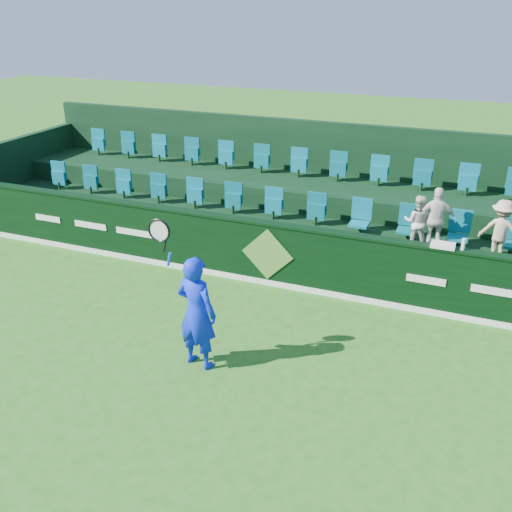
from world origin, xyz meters
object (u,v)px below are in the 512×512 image
at_px(spectator_middle, 436,219).
at_px(drinks_bottle, 463,244).
at_px(spectator_left, 417,222).
at_px(towel, 443,245).
at_px(tennis_player, 196,312).
at_px(spectator_right, 501,230).

distance_m(spectator_middle, drinks_bottle, 1.26).
relative_size(spectator_left, towel, 2.61).
height_order(spectator_left, towel, spectator_left).
relative_size(tennis_player, spectator_right, 2.11).
bearing_deg(spectator_left, spectator_middle, 178.47).
relative_size(tennis_player, drinks_bottle, 11.99).
xyz_separation_m(spectator_left, spectator_right, (1.54, 0.00, 0.05)).
xyz_separation_m(tennis_player, spectator_left, (2.75, 4.23, 0.39)).
xyz_separation_m(spectator_right, towel, (-0.95, -1.12, -0.01)).
height_order(spectator_left, spectator_right, spectator_right).
bearing_deg(spectator_middle, spectator_right, 169.58).
bearing_deg(towel, drinks_bottle, 0.00).
height_order(spectator_right, drinks_bottle, spectator_right).
relative_size(towel, drinks_bottle, 2.01).
bearing_deg(towel, tennis_player, -137.08).
bearing_deg(tennis_player, drinks_bottle, 40.19).
xyz_separation_m(spectator_middle, towel, (0.24, -1.12, -0.07)).
bearing_deg(spectator_left, tennis_player, 55.42).
height_order(tennis_player, spectator_middle, tennis_player).
bearing_deg(spectator_right, towel, 54.87).
bearing_deg(spectator_left, spectator_right, 178.47).
bearing_deg(tennis_player, spectator_left, 56.95).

